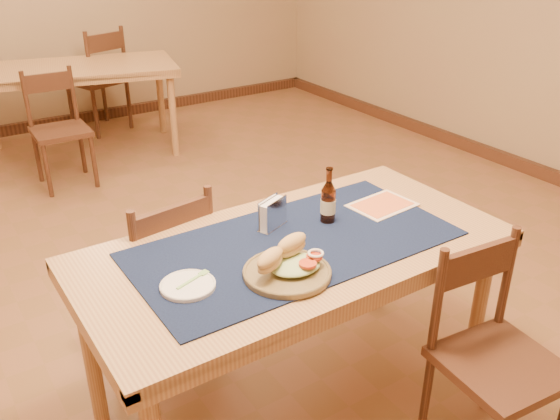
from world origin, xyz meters
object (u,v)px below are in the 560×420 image
main_table (295,263)px  back_table (75,76)px  chair_main_far (161,275)px  chair_main_near (493,354)px  sandwich_plate (288,266)px  beer_bottle (328,202)px  napkin_holder (272,214)px

main_table → back_table: bearing=87.3°
chair_main_far → chair_main_near: size_ratio=1.03×
sandwich_plate → beer_bottle: size_ratio=1.33×
back_table → chair_main_far: size_ratio=2.03×
main_table → sandwich_plate: 0.25m
chair_main_far → sandwich_plate: bearing=-74.3°
beer_bottle → napkin_holder: bearing=160.5°
main_table → chair_main_far: (-0.33, 0.53, -0.22)m
main_table → back_table: 3.42m
back_table → chair_main_near: chair_main_near is taller
back_table → sandwich_plate: (-0.30, -3.58, 0.12)m
main_table → chair_main_far: chair_main_far is taller
chair_main_near → napkin_holder: 0.95m
main_table → back_table: same height
back_table → napkin_holder: size_ratio=12.17×
sandwich_plate → napkin_holder: size_ratio=2.07×
main_table → napkin_holder: (-0.00, 0.15, 0.14)m
back_table → beer_bottle: bearing=-89.2°
chair_main_near → sandwich_plate: (-0.60, 0.43, 0.35)m
back_table → sandwich_plate: 3.60m
beer_bottle → napkin_holder: (-0.21, 0.07, -0.03)m
back_table → sandwich_plate: size_ratio=5.87×
main_table → chair_main_far: 0.66m
main_table → beer_bottle: 0.28m
chair_main_far → napkin_holder: bearing=-48.5°
back_table → sandwich_plate: bearing=-94.8°
napkin_holder → main_table: bearing=-89.2°
napkin_holder → back_table: bearing=87.1°
back_table → beer_bottle: size_ratio=7.79×
chair_main_near → beer_bottle: (-0.25, 0.67, 0.40)m
chair_main_near → napkin_holder: bearing=121.7°
chair_main_far → beer_bottle: 0.81m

